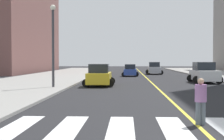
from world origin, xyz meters
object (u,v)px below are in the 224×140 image
(car_yellow_second, at_px, (99,76))
(car_white_third, at_px, (204,73))
(car_blue_nearest, at_px, (130,71))
(pedestrian_crossing, at_px, (201,99))
(car_silver_fourth, at_px, (154,69))
(street_lamp, at_px, (53,38))

(car_yellow_second, relative_size, car_white_third, 0.93)
(car_blue_nearest, height_order, pedestrian_crossing, car_blue_nearest)
(car_silver_fourth, distance_m, pedestrian_crossing, 41.10)
(car_white_third, xyz_separation_m, street_lamp, (-13.69, -7.54, 3.09))
(car_blue_nearest, relative_size, pedestrian_crossing, 2.30)
(car_blue_nearest, xyz_separation_m, car_yellow_second, (-2.91, -17.28, 0.12))
(car_silver_fourth, height_order, pedestrian_crossing, car_silver_fourth)
(car_yellow_second, xyz_separation_m, street_lamp, (-3.46, -2.89, 3.16))
(car_yellow_second, distance_m, car_white_third, 11.24)
(car_white_third, distance_m, street_lamp, 15.94)
(pedestrian_crossing, height_order, street_lamp, street_lamp)
(car_blue_nearest, height_order, car_silver_fourth, car_silver_fourth)
(pedestrian_crossing, bearing_deg, car_yellow_second, 96.50)
(car_blue_nearest, relative_size, car_white_third, 0.82)
(car_blue_nearest, height_order, car_white_third, car_white_third)
(car_white_third, height_order, street_lamp, street_lamp)
(car_yellow_second, distance_m, car_silver_fourth, 24.90)
(car_silver_fourth, bearing_deg, car_white_third, 102.20)
(car_white_third, distance_m, pedestrian_crossing, 22.37)
(car_yellow_second, bearing_deg, pedestrian_crossing, -73.81)
(car_blue_nearest, xyz_separation_m, car_silver_fourth, (3.90, 6.67, 0.12))
(car_blue_nearest, bearing_deg, car_yellow_second, -97.56)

